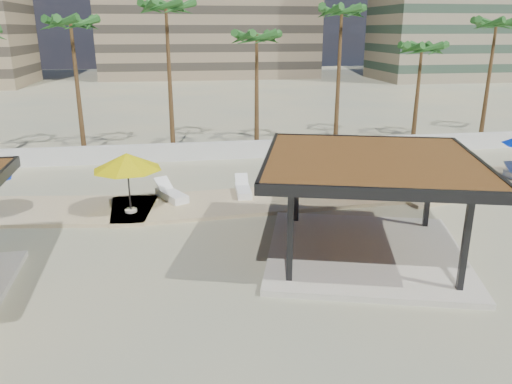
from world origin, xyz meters
The scene contains 15 objects.
ground centered at (0.00, 0.00, 0.00)m, with size 200.00×200.00×0.00m, color tan.
promenade centered at (2.00, 7.67, 0.06)m, with size 44.45×7.97×0.24m.
boundary_wall centered at (0.00, 16.00, 0.60)m, with size 56.00×0.30×1.20m, color silver.
pavilion_central centered at (4.28, 0.17, 2.34)m, with size 9.57×9.57×3.93m.
umbrella_b centered at (-5.03, 6.03, 2.62)m, with size 3.86×3.86×2.83m.
umbrella_c centered at (6.55, 6.60, 2.27)m, with size 3.21×3.21×2.44m.
lounger_a centered at (-3.15, 7.67, 0.39)m, with size 1.76×2.44×0.89m.
lounger_b centered at (0.55, 7.85, 0.38)m, with size 0.80×2.21×0.83m.
lounger_d centered at (11.81, 9.25, 0.37)m, with size 0.79×2.13×0.79m.
palm_c centered at (-9.00, 18.10, 8.39)m, with size 3.00×3.00×9.57m.
palm_d centered at (-3.00, 18.90, 9.34)m, with size 3.00×3.00×10.59m.
palm_e centered at (3.00, 18.40, 7.54)m, with size 3.00×3.00×8.67m.
palm_f centered at (9.00, 18.60, 9.14)m, with size 3.00×3.00×10.37m.
palm_g centered at (15.00, 18.20, 6.80)m, with size 3.00×3.00×7.88m.
palm_h centered at (21.00, 18.80, 8.41)m, with size 3.00×3.00×9.59m.
Camera 1 is at (-2.75, -16.62, 8.36)m, focal length 35.00 mm.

